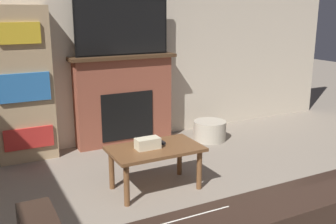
% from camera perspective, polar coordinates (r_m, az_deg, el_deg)
% --- Properties ---
extents(wall_back, '(6.78, 0.06, 2.70)m').
position_cam_1_polar(wall_back, '(4.88, -8.03, 11.19)').
color(wall_back, beige).
rests_on(wall_back, ground_plane).
extents(fireplace, '(1.31, 0.28, 1.10)m').
position_cam_1_polar(fireplace, '(4.88, -6.40, 1.81)').
color(fireplace, brown).
rests_on(fireplace, ground_plane).
extents(tv, '(1.15, 0.03, 0.65)m').
position_cam_1_polar(tv, '(4.74, -6.62, 12.11)').
color(tv, black).
rests_on(tv, fireplace).
extents(coffee_table, '(0.84, 0.50, 0.41)m').
position_cam_1_polar(coffee_table, '(3.63, -1.86, -6.07)').
color(coffee_table, brown).
rests_on(coffee_table, ground_plane).
extents(tissue_box, '(0.22, 0.12, 0.10)m').
position_cam_1_polar(tissue_box, '(3.56, -2.97, -4.56)').
color(tissue_box, beige).
rests_on(tissue_box, coffee_table).
extents(remote_control, '(0.04, 0.15, 0.02)m').
position_cam_1_polar(remote_control, '(3.73, -1.12, -4.28)').
color(remote_control, black).
rests_on(remote_control, coffee_table).
extents(bookshelf, '(0.62, 0.29, 1.68)m').
position_cam_1_polar(bookshelf, '(4.53, -20.37, 3.63)').
color(bookshelf, tan).
rests_on(bookshelf, ground_plane).
extents(storage_basket, '(0.42, 0.42, 0.25)m').
position_cam_1_polar(storage_basket, '(5.08, 6.09, -2.70)').
color(storage_basket, '#BCB29E').
rests_on(storage_basket, ground_plane).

